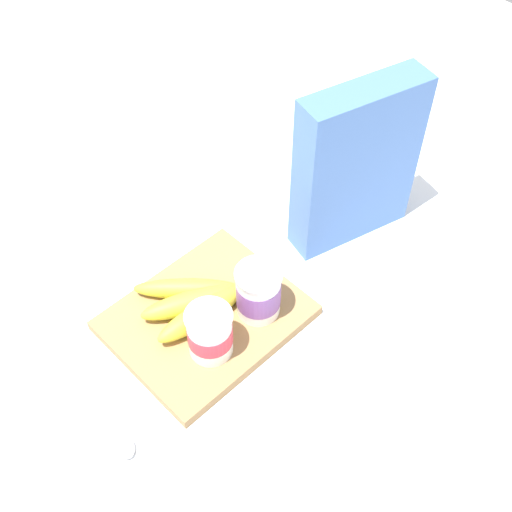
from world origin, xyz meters
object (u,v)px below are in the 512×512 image
at_px(yogurt_cup_front, 258,292).
at_px(yogurt_cup_back, 210,333).
at_px(cereal_box, 356,165).
at_px(spoon, 120,430).
at_px(cutting_board, 206,318).
at_px(banana_bunch, 195,302).

relative_size(yogurt_cup_front, yogurt_cup_back, 1.05).
distance_m(cereal_box, yogurt_cup_back, 0.36).
xyz_separation_m(cereal_box, yogurt_cup_back, (0.34, 0.03, -0.08)).
bearing_deg(yogurt_cup_front, cereal_box, -173.67).
height_order(yogurt_cup_back, spoon, yogurt_cup_back).
xyz_separation_m(cutting_board, yogurt_cup_front, (-0.06, 0.05, 0.05)).
relative_size(yogurt_cup_back, banana_bunch, 0.50).
xyz_separation_m(yogurt_cup_back, spoon, (0.17, 0.00, -0.06)).
bearing_deg(cereal_box, spoon, -161.62).
relative_size(cereal_box, yogurt_cup_front, 3.26).
bearing_deg(cutting_board, banana_bunch, -76.92).
height_order(yogurt_cup_front, spoon, yogurt_cup_front).
bearing_deg(banana_bunch, yogurt_cup_front, 135.06).
bearing_deg(cutting_board, spoon, 15.14).
height_order(cereal_box, spoon, cereal_box).
height_order(yogurt_cup_back, banana_bunch, yogurt_cup_back).
distance_m(banana_bunch, spoon, 0.22).
bearing_deg(yogurt_cup_back, banana_bunch, -113.18).
xyz_separation_m(cutting_board, banana_bunch, (0.00, -0.02, 0.03)).
bearing_deg(spoon, banana_bunch, -159.66).
xyz_separation_m(cereal_box, spoon, (0.52, 0.03, -0.14)).
height_order(banana_bunch, spoon, banana_bunch).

